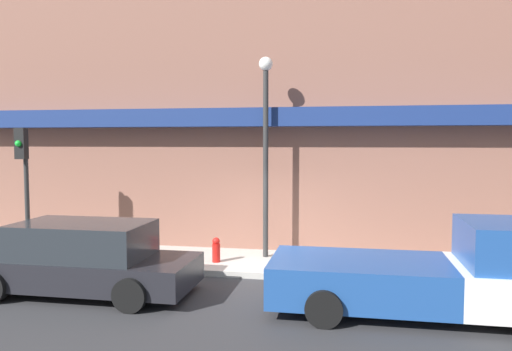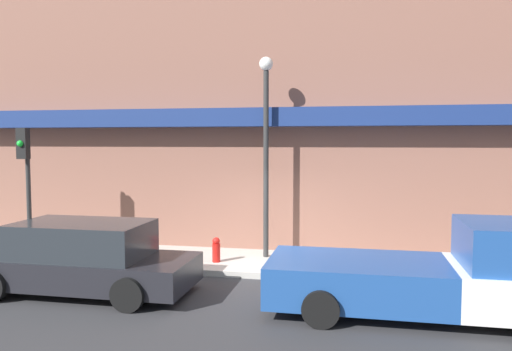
{
  "view_description": "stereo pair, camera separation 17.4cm",
  "coord_description": "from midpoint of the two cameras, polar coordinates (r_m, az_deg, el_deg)",
  "views": [
    {
      "loc": [
        2.15,
        -11.19,
        3.22
      ],
      "look_at": [
        -0.12,
        1.0,
        2.35
      ],
      "focal_mm": 35.0,
      "sensor_mm": 36.0,
      "label": 1
    },
    {
      "loc": [
        2.32,
        -11.16,
        3.22
      ],
      "look_at": [
        -0.12,
        1.0,
        2.35
      ],
      "focal_mm": 35.0,
      "sensor_mm": 36.0,
      "label": 2
    }
  ],
  "objects": [
    {
      "name": "parked_car",
      "position": [
        11.25,
        -18.75,
        -8.98
      ],
      "size": [
        4.72,
        2.06,
        1.51
      ],
      "rotation": [
        0.0,
        0.0,
        -0.03
      ],
      "color": "black",
      "rests_on": "ground"
    },
    {
      "name": "building",
      "position": [
        15.51,
        3.08,
        13.16
      ],
      "size": [
        19.8,
        3.8,
        11.55
      ],
      "color": "brown",
      "rests_on": "ground"
    },
    {
      "name": "pickup_truck",
      "position": [
        9.92,
        20.89,
        -10.55
      ],
      "size": [
        5.55,
        2.26,
        1.77
      ],
      "rotation": [
        0.0,
        0.0,
        0.02
      ],
      "color": "white",
      "rests_on": "ground"
    },
    {
      "name": "fire_hydrant",
      "position": [
        12.78,
        -4.18,
        -8.45
      ],
      "size": [
        0.2,
        0.2,
        0.63
      ],
      "color": "red",
      "rests_on": "sidewalk"
    },
    {
      "name": "sidewalk",
      "position": [
        13.01,
        1.15,
        -9.97
      ],
      "size": [
        36.0,
        2.49,
        0.15
      ],
      "color": "#B7B2A8",
      "rests_on": "ground"
    },
    {
      "name": "street_lamp",
      "position": [
        13.02,
        1.54,
        4.98
      ],
      "size": [
        0.36,
        0.36,
        5.23
      ],
      "color": "#2D2D2D",
      "rests_on": "sidewalk"
    },
    {
      "name": "ground_plane",
      "position": [
        11.84,
        0.06,
        -11.75
      ],
      "size": [
        80.0,
        80.0,
        0.0
      ],
      "primitive_type": "plane",
      "color": "#2D2D30"
    },
    {
      "name": "traffic_light",
      "position": [
        14.31,
        -24.51,
        0.75
      ],
      "size": [
        0.28,
        0.42,
        3.39
      ],
      "color": "#2D2D2D",
      "rests_on": "sidewalk"
    }
  ]
}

